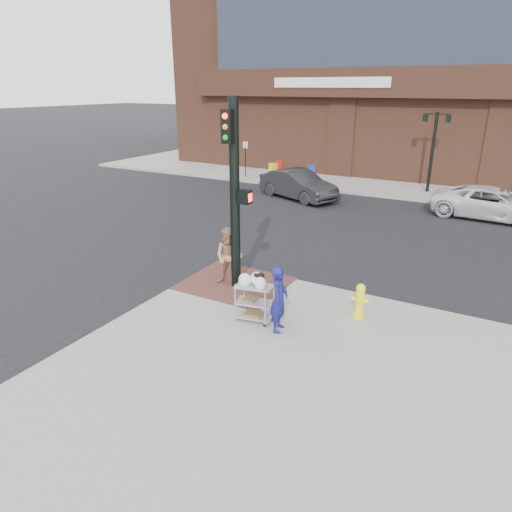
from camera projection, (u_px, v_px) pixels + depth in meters
The scene contains 14 objects.
ground at pixel (237, 305), 11.89m from camera, with size 220.00×220.00×0.00m, color black.
brick_curb_ramp at pixel (235, 283), 12.84m from camera, with size 2.80×2.40×0.01m, color #552F28.
lamp_post at pixel (433, 144), 23.15m from camera, with size 1.32×0.22×4.00m.
parking_sign at pixel (245, 158), 27.59m from camera, with size 0.05×0.05×2.20m, color black.
traffic_signal_pole at pixel (235, 191), 11.74m from camera, with size 0.61×0.51×5.00m.
woman_blue at pixel (279, 299), 10.14m from camera, with size 0.56×0.37×1.55m, color navy.
pedestrian_tan at pixel (229, 257), 12.51m from camera, with size 0.80×0.62×1.64m, color #A8774F.
sedan_dark at pixel (298, 185), 22.86m from camera, with size 1.53×4.39×1.45m, color black.
minivan_white at pixel (492, 203), 19.46m from camera, with size 2.21×4.80×1.33m, color silver.
utility_cart at pixel (254, 299), 10.67m from camera, with size 0.93×0.64×1.19m.
fire_hydrant at pixel (360, 300), 10.83m from camera, with size 0.41×0.29×0.87m.
newsbox_red at pixel (280, 169), 27.44m from camera, with size 0.42×0.38×1.00m, color red.
newsbox_yellow at pixel (273, 171), 26.84m from camera, with size 0.41×0.37×0.97m, color gold.
newsbox_blue at pixel (311, 174), 26.21m from camera, with size 0.41×0.37×0.97m, color navy.
Camera 1 is at (5.63, -9.09, 5.38)m, focal length 32.00 mm.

